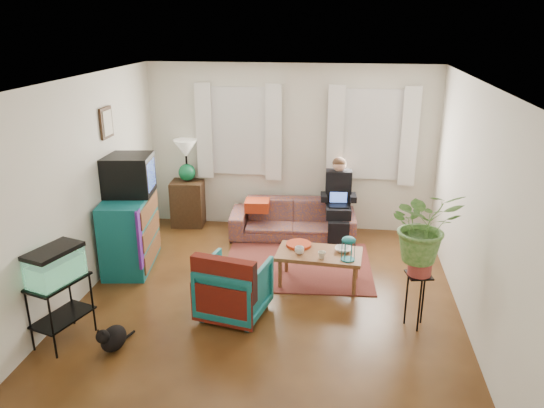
# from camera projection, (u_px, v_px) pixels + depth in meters

# --- Properties ---
(floor) EXTENTS (4.50, 5.00, 0.01)m
(floor) POSITION_uv_depth(u_px,v_px,m) (268.00, 301.00, 6.41)
(floor) COLOR #4F2B14
(floor) RESTS_ON ground
(ceiling) EXTENTS (4.50, 5.00, 0.01)m
(ceiling) POSITION_uv_depth(u_px,v_px,m) (267.00, 82.00, 5.54)
(ceiling) COLOR white
(ceiling) RESTS_ON wall_back
(wall_back) EXTENTS (4.50, 0.01, 2.60)m
(wall_back) POSITION_uv_depth(u_px,v_px,m) (290.00, 148.00, 8.31)
(wall_back) COLOR silver
(wall_back) RESTS_ON floor
(wall_front) EXTENTS (4.50, 0.01, 2.60)m
(wall_front) POSITION_uv_depth(u_px,v_px,m) (215.00, 315.00, 3.64)
(wall_front) COLOR silver
(wall_front) RESTS_ON floor
(wall_left) EXTENTS (0.01, 5.00, 2.60)m
(wall_left) POSITION_uv_depth(u_px,v_px,m) (79.00, 191.00, 6.26)
(wall_left) COLOR silver
(wall_left) RESTS_ON floor
(wall_right) EXTENTS (0.01, 5.00, 2.60)m
(wall_right) POSITION_uv_depth(u_px,v_px,m) (474.00, 208.00, 5.69)
(wall_right) COLOR silver
(wall_right) RESTS_ON floor
(window_left) EXTENTS (1.08, 0.04, 1.38)m
(window_left) POSITION_uv_depth(u_px,v_px,m) (240.00, 131.00, 8.31)
(window_left) COLOR white
(window_left) RESTS_ON wall_back
(window_right) EXTENTS (1.08, 0.04, 1.38)m
(window_right) POSITION_uv_depth(u_px,v_px,m) (372.00, 135.00, 8.05)
(window_right) COLOR white
(window_right) RESTS_ON wall_back
(curtains_left) EXTENTS (1.36, 0.06, 1.50)m
(curtains_left) POSITION_uv_depth(u_px,v_px,m) (239.00, 132.00, 8.24)
(curtains_left) COLOR white
(curtains_left) RESTS_ON wall_back
(curtains_right) EXTENTS (1.36, 0.06, 1.50)m
(curtains_right) POSITION_uv_depth(u_px,v_px,m) (372.00, 136.00, 7.97)
(curtains_right) COLOR white
(curtains_right) RESTS_ON wall_back
(picture_frame) EXTENTS (0.04, 0.32, 0.40)m
(picture_frame) POSITION_uv_depth(u_px,v_px,m) (107.00, 123.00, 6.84)
(picture_frame) COLOR #3D2616
(picture_frame) RESTS_ON wall_left
(area_rug) EXTENTS (2.10, 1.72, 0.01)m
(area_rug) POSITION_uv_depth(u_px,v_px,m) (297.00, 265.00, 7.30)
(area_rug) COLOR maroon
(area_rug) RESTS_ON floor
(sofa) EXTENTS (1.96, 0.89, 0.75)m
(sofa) POSITION_uv_depth(u_px,v_px,m) (293.00, 214.00, 8.19)
(sofa) COLOR brown
(sofa) RESTS_ON floor
(seated_person) EXTENTS (0.52, 0.62, 1.14)m
(seated_person) POSITION_uv_depth(u_px,v_px,m) (338.00, 202.00, 8.08)
(seated_person) COLOR black
(seated_person) RESTS_ON sofa
(side_table) EXTENTS (0.55, 0.55, 0.74)m
(side_table) POSITION_uv_depth(u_px,v_px,m) (189.00, 202.00, 8.69)
(side_table) COLOR #3C2216
(side_table) RESTS_ON floor
(table_lamp) EXTENTS (0.41, 0.41, 0.68)m
(table_lamp) POSITION_uv_depth(u_px,v_px,m) (186.00, 161.00, 8.46)
(table_lamp) COLOR white
(table_lamp) RESTS_ON side_table
(dresser) EXTENTS (0.70, 1.18, 1.00)m
(dresser) POSITION_uv_depth(u_px,v_px,m) (130.00, 231.00, 7.17)
(dresser) COLOR #105662
(dresser) RESTS_ON floor
(crt_tv) EXTENTS (0.68, 0.63, 0.53)m
(crt_tv) POSITION_uv_depth(u_px,v_px,m) (128.00, 175.00, 7.02)
(crt_tv) COLOR black
(crt_tv) RESTS_ON dresser
(aquarium_stand) EXTENTS (0.52, 0.70, 0.70)m
(aquarium_stand) POSITION_uv_depth(u_px,v_px,m) (62.00, 311.00, 5.51)
(aquarium_stand) COLOR black
(aquarium_stand) RESTS_ON floor
(aquarium) EXTENTS (0.47, 0.64, 0.37)m
(aquarium) POSITION_uv_depth(u_px,v_px,m) (55.00, 265.00, 5.33)
(aquarium) COLOR #7FD899
(aquarium) RESTS_ON aquarium_stand
(black_cat) EXTENTS (0.33, 0.42, 0.31)m
(black_cat) POSITION_uv_depth(u_px,v_px,m) (113.00, 336.00, 5.42)
(black_cat) COLOR black
(black_cat) RESTS_ON floor
(armchair) EXTENTS (0.83, 0.80, 0.73)m
(armchair) POSITION_uv_depth(u_px,v_px,m) (234.00, 286.00, 6.00)
(armchair) COLOR #105865
(armchair) RESTS_ON floor
(serape_throw) EXTENTS (0.75, 0.32, 0.60)m
(serape_throw) POSITION_uv_depth(u_px,v_px,m) (223.00, 285.00, 5.71)
(serape_throw) COLOR #9E0A0A
(serape_throw) RESTS_ON armchair
(coffee_table) EXTENTS (1.10, 0.65, 0.44)m
(coffee_table) POSITION_uv_depth(u_px,v_px,m) (319.00, 268.00, 6.75)
(coffee_table) COLOR brown
(coffee_table) RESTS_ON floor
(cup_a) EXTENTS (0.13, 0.13, 0.09)m
(cup_a) POSITION_uv_depth(u_px,v_px,m) (299.00, 250.00, 6.62)
(cup_a) COLOR white
(cup_a) RESTS_ON coffee_table
(cup_b) EXTENTS (0.10, 0.10, 0.09)m
(cup_b) POSITION_uv_depth(u_px,v_px,m) (322.00, 255.00, 6.49)
(cup_b) COLOR beige
(cup_b) RESTS_ON coffee_table
(bowl) EXTENTS (0.22, 0.22, 0.05)m
(bowl) POSITION_uv_depth(u_px,v_px,m) (343.00, 249.00, 6.70)
(bowl) COLOR white
(bowl) RESTS_ON coffee_table
(snack_tray) EXTENTS (0.35, 0.35, 0.04)m
(snack_tray) POSITION_uv_depth(u_px,v_px,m) (299.00, 245.00, 6.86)
(snack_tray) COLOR #B21414
(snack_tray) RESTS_ON coffee_table
(birdcage) EXTENTS (0.19, 0.19, 0.31)m
(birdcage) POSITION_uv_depth(u_px,v_px,m) (348.00, 248.00, 6.42)
(birdcage) COLOR #115B6B
(birdcage) RESTS_ON coffee_table
(plant_stand) EXTENTS (0.32, 0.32, 0.64)m
(plant_stand) POSITION_uv_depth(u_px,v_px,m) (416.00, 300.00, 5.78)
(plant_stand) COLOR black
(plant_stand) RESTS_ON floor
(potted_plant) EXTENTS (0.84, 0.76, 0.81)m
(potted_plant) POSITION_uv_depth(u_px,v_px,m) (423.00, 236.00, 5.53)
(potted_plant) COLOR #599947
(potted_plant) RESTS_ON plant_stand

